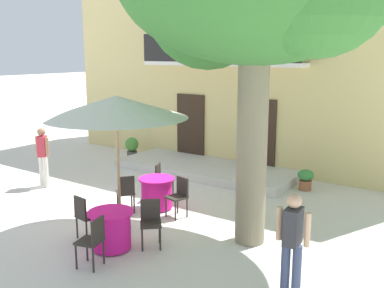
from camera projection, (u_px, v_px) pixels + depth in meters
The scene contains 16 objects.
ground_plane at pixel (137, 213), 10.38m from camera, with size 120.00×120.00×0.00m, color silver.
building_facade at pixel (254, 51), 15.61m from camera, with size 13.00×5.09×7.50m.
entrance_step_platform at pixel (205, 169), 13.88m from camera, with size 5.73×2.17×0.25m, color silver.
cafe_table_near_tree at pixel (111, 230), 8.43m from camera, with size 0.86×0.86×0.76m.
cafe_chair_near_tree_0 at pixel (151, 220), 8.56m from camera, with size 0.56×0.56×0.91m.
cafe_chair_near_tree_1 at pixel (85, 214), 8.85m from camera, with size 0.45×0.45×0.91m.
cafe_chair_near_tree_2 at pixel (93, 239), 7.68m from camera, with size 0.49×0.49×0.91m.
cafe_table_middle at pixel (157, 193), 10.64m from camera, with size 0.86×0.86×0.76m.
cafe_chair_middle_0 at pixel (162, 179), 11.35m from camera, with size 0.53×0.53×0.91m.
cafe_chair_middle_1 at pixel (126, 191), 10.32m from camera, with size 0.56×0.56×0.91m.
cafe_chair_middle_2 at pixel (179, 194), 10.11m from camera, with size 0.49×0.49×0.91m.
cafe_umbrella at pixel (116, 107), 8.88m from camera, with size 2.90×2.90×2.85m.
ground_planter_left at pixel (132, 147), 15.74m from camera, with size 0.46×0.46×0.75m.
ground_planter_right at pixel (306, 179), 12.10m from camera, with size 0.44×0.44×0.57m.
pedestrian_near_entrance at pixel (292, 240), 6.63m from camera, with size 0.53×0.36×1.67m.
pedestrian_mid_plaza at pixel (43, 154), 12.28m from camera, with size 0.53×0.40×1.67m.
Camera 1 is at (6.69, -7.33, 3.69)m, focal length 41.60 mm.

